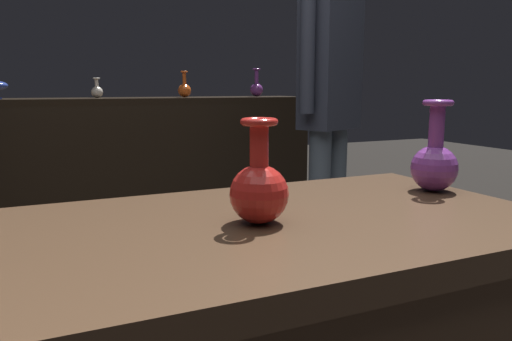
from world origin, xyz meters
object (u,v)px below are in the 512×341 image
(vase_tall_behind, at_px, (435,162))
(shelf_vase_center, at_px, (97,91))
(shelf_vase_right, at_px, (184,89))
(visitor_near_right, at_px, (330,94))
(shelf_vase_far_right, at_px, (257,88))
(vase_centerpiece, at_px, (259,188))

(vase_tall_behind, relative_size, shelf_vase_center, 1.90)
(vase_tall_behind, xyz_separation_m, shelf_vase_right, (-0.00, 2.12, 0.17))
(visitor_near_right, bearing_deg, shelf_vase_far_right, -117.85)
(vase_tall_behind, xyz_separation_m, visitor_near_right, (0.46, 1.19, 0.14))
(vase_centerpiece, bearing_deg, shelf_vase_center, 90.15)
(visitor_near_right, bearing_deg, shelf_vase_right, -88.23)
(shelf_vase_right, relative_size, visitor_near_right, 0.09)
(vase_tall_behind, xyz_separation_m, shelf_vase_far_right, (0.52, 2.18, 0.17))
(vase_centerpiece, relative_size, visitor_near_right, 0.12)
(vase_centerpiece, height_order, vase_tall_behind, vase_tall_behind)
(visitor_near_right, bearing_deg, vase_centerpiece, 27.80)
(shelf_vase_far_right, relative_size, shelf_vase_center, 1.59)
(shelf_vase_far_right, distance_m, shelf_vase_right, 0.52)
(shelf_vase_center, bearing_deg, vase_tall_behind, -76.46)
(vase_centerpiece, distance_m, visitor_near_right, 1.61)
(vase_centerpiece, distance_m, shelf_vase_center, 2.26)
(shelf_vase_far_right, distance_m, shelf_vase_center, 1.04)
(vase_tall_behind, relative_size, visitor_near_right, 0.13)
(shelf_vase_far_right, bearing_deg, vase_tall_behind, -103.39)
(shelf_vase_far_right, height_order, shelf_vase_center, shelf_vase_far_right)
(vase_centerpiece, xyz_separation_m, shelf_vase_far_right, (1.03, 2.26, 0.18))
(shelf_vase_center, distance_m, shelf_vase_right, 0.52)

